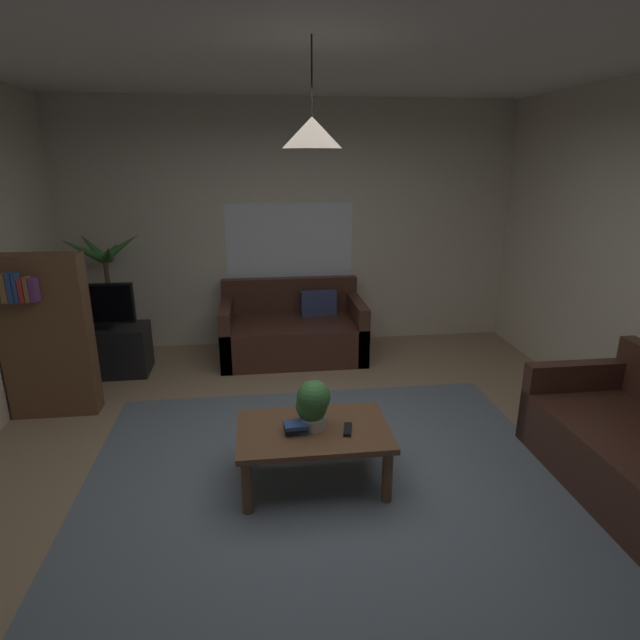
{
  "coord_description": "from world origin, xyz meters",
  "views": [
    {
      "loc": [
        -0.43,
        -3.11,
        2.14
      ],
      "look_at": [
        0.0,
        0.3,
        1.05
      ],
      "focal_mm": 28.92,
      "sensor_mm": 36.0,
      "label": 1
    }
  ],
  "objects": [
    {
      "name": "floor",
      "position": [
        0.0,
        0.0,
        -0.01
      ],
      "size": [
        5.12,
        5.61,
        0.02
      ],
      "primitive_type": "cube",
      "color": "#9E8466",
      "rests_on": "ground"
    },
    {
      "name": "rug",
      "position": [
        0.0,
        -0.2,
        0.0
      ],
      "size": [
        3.33,
        3.08,
        0.01
      ],
      "primitive_type": "cube",
      "color": "slate",
      "rests_on": "ground"
    },
    {
      "name": "wall_back",
      "position": [
        0.0,
        2.83,
        1.38
      ],
      "size": [
        5.24,
        0.06,
        2.76
      ],
      "primitive_type": "cube",
      "color": "beige",
      "rests_on": "ground"
    },
    {
      "name": "ceiling",
      "position": [
        0.0,
        0.0,
        2.77
      ],
      "size": [
        5.12,
        5.61,
        0.02
      ],
      "primitive_type": "cube",
      "color": "white"
    },
    {
      "name": "window_pane",
      "position": [
        -0.04,
        2.8,
        1.12
      ],
      "size": [
        1.45,
        0.01,
        1.06
      ],
      "primitive_type": "cube",
      "color": "white"
    },
    {
      "name": "couch_under_window",
      "position": [
        -0.05,
        2.3,
        0.27
      ],
      "size": [
        1.55,
        0.88,
        0.82
      ],
      "color": "#47281E",
      "rests_on": "ground"
    },
    {
      "name": "coffee_table",
      "position": [
        -0.09,
        -0.07,
        0.35
      ],
      "size": [
        1.01,
        0.66,
        0.41
      ],
      "color": "brown",
      "rests_on": "ground"
    },
    {
      "name": "book_on_table_0",
      "position": [
        -0.21,
        -0.11,
        0.42
      ],
      "size": [
        0.15,
        0.11,
        0.02
      ],
      "primitive_type": "cube",
      "rotation": [
        0.0,
        0.0,
        -0.23
      ],
      "color": "#2D4C8C",
      "rests_on": "coffee_table"
    },
    {
      "name": "book_on_table_1",
      "position": [
        -0.22,
        -0.11,
        0.44
      ],
      "size": [
        0.15,
        0.12,
        0.03
      ],
      "primitive_type": "cube",
      "rotation": [
        0.0,
        0.0,
        0.09
      ],
      "color": "black",
      "rests_on": "coffee_table"
    },
    {
      "name": "book_on_table_2",
      "position": [
        -0.21,
        -0.11,
        0.47
      ],
      "size": [
        0.16,
        0.13,
        0.03
      ],
      "primitive_type": "cube",
      "rotation": [
        0.0,
        0.0,
        0.1
      ],
      "color": "#2D4C8C",
      "rests_on": "coffee_table"
    },
    {
      "name": "remote_on_table_0",
      "position": [
        0.13,
        -0.13,
        0.42
      ],
      "size": [
        0.08,
        0.17,
        0.02
      ],
      "primitive_type": "cube",
      "rotation": [
        0.0,
        0.0,
        2.92
      ],
      "color": "black",
      "rests_on": "coffee_table"
    },
    {
      "name": "potted_plant_on_table",
      "position": [
        -0.09,
        -0.05,
        0.59
      ],
      "size": [
        0.23,
        0.24,
        0.34
      ],
      "color": "beige",
      "rests_on": "coffee_table"
    },
    {
      "name": "tv_stand",
      "position": [
        -2.01,
        2.05,
        0.25
      ],
      "size": [
        0.9,
        0.44,
        0.5
      ],
      "primitive_type": "cube",
      "color": "black",
      "rests_on": "ground"
    },
    {
      "name": "tv",
      "position": [
        -2.01,
        2.03,
        0.73
      ],
      "size": [
        0.72,
        0.16,
        0.46
      ],
      "color": "black",
      "rests_on": "tv_stand"
    },
    {
      "name": "potted_palm_corner",
      "position": [
        -2.02,
        2.52,
        0.6
      ],
      "size": [
        0.78,
        0.76,
        1.43
      ],
      "color": "brown",
      "rests_on": "ground"
    },
    {
      "name": "bookshelf_corner",
      "position": [
        -2.2,
        1.22,
        0.72
      ],
      "size": [
        0.7,
        0.31,
        1.4
      ],
      "color": "brown",
      "rests_on": "ground"
    },
    {
      "name": "pendant_lamp",
      "position": [
        -0.09,
        -0.07,
        2.27
      ],
      "size": [
        0.34,
        0.34,
        0.58
      ],
      "color": "black"
    }
  ]
}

